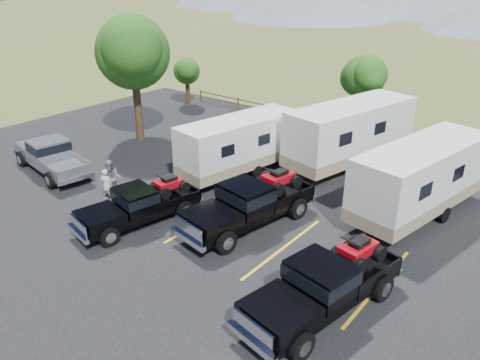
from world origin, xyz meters
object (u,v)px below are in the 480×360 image
Objects in this scene: rig_left at (140,204)px; pickup_silver at (51,156)px; person_b at (112,179)px; rig_center at (250,203)px; rig_right at (325,284)px; tree_big_nw at (133,52)px; trailer_right at (421,179)px; person_a at (106,185)px; trailer_left at (240,145)px; trailer_center at (350,134)px.

rig_left is 8.09m from pickup_silver.
pickup_silver is at bearing 143.47° from person_b.
rig_center reaches higher than rig_right.
tree_big_nw is 1.24× the size of pickup_silver.
trailer_right reaches higher than rig_right.
trailer_right is at bearing -175.04° from person_a.
tree_big_nw reaches higher than trailer_left.
trailer_left is at bearing 25.36° from person_b.
trailer_center is at bearing 58.89° from trailer_left.
rig_right reaches higher than rig_left.
trailer_left is at bearing -141.74° from person_a.
person_b is (5.45, -6.36, -4.62)m from tree_big_nw.
trailer_center is at bearing 19.53° from tree_big_nw.
pickup_silver is at bearing -124.97° from trailer_center.
trailer_left is 0.87× the size of trailer_center.
trailer_right reaches higher than pickup_silver.
person_a is at bearing -151.10° from rig_center.
trailer_left is 1.40× the size of pickup_silver.
tree_big_nw is 4.18× the size of person_b.
pickup_silver is at bearing -160.24° from rig_center.
trailer_center reaches higher than pickup_silver.
tree_big_nw reaches higher than pickup_silver.
trailer_right is 1.53× the size of pickup_silver.
trailer_left is 6.86m from person_b.
trailer_right reaches higher than trailer_left.
trailer_center is at bearing -149.74° from person_a.
rig_left is at bearing -127.20° from trailer_right.
pickup_silver is 4.98m from person_b.
trailer_left is 9.27m from trailer_right.
trailer_center reaches higher than rig_left.
rig_center is 8.86m from trailer_center.
rig_right reaches higher than person_a.
rig_right is (9.06, -0.10, 0.11)m from rig_left.
person_b is (-3.08, 0.84, 0.04)m from rig_left.
trailer_right is at bearing 100.02° from rig_right.
rig_left is at bearing -40.13° from tree_big_nw.
tree_big_nw is at bearing -147.72° from trailer_center.
rig_right is 11.57m from trailer_left.
pickup_silver reaches higher than person_a.
trailer_center is (4.01, 11.65, 0.95)m from rig_left.
trailer_right is 5.13× the size of person_b.
tree_big_nw is 1.16× the size of rig_center.
rig_right is at bearing -22.53° from tree_big_nw.
trailer_center reaches higher than trailer_left.
trailer_center reaches higher than rig_center.
rig_center is 6.02m from rig_right.
rig_left is 3.00m from person_a.
trailer_left reaches higher than person_a.
tree_big_nw reaches higher than person_b.
trailer_left is at bearing 136.75° from pickup_silver.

